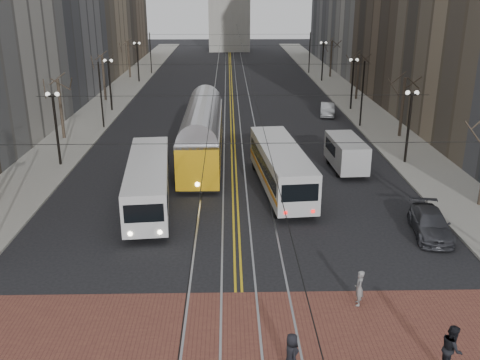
{
  "coord_description": "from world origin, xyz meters",
  "views": [
    {
      "loc": [
        -0.43,
        -22.44,
        13.23
      ],
      "look_at": [
        0.22,
        6.04,
        3.0
      ],
      "focal_mm": 40.0,
      "sensor_mm": 36.0,
      "label": 1
    }
  ],
  "objects_px": {
    "transit_bus": "(149,184)",
    "sedan_grey": "(279,142)",
    "streetcar": "(203,139)",
    "rear_bus": "(281,169)",
    "pedestrian_b": "(359,288)",
    "pedestrian_c": "(452,348)",
    "cargo_van": "(346,155)",
    "sedan_parked": "(430,223)",
    "pedestrian_a": "(291,354)",
    "sedan_silver": "(327,109)"
  },
  "relations": [
    {
      "from": "cargo_van",
      "to": "sedan_silver",
      "type": "distance_m",
      "value": 18.84
    },
    {
      "from": "transit_bus",
      "to": "sedan_grey",
      "type": "xyz_separation_m",
      "value": [
        9.54,
        12.44,
        -0.76
      ]
    },
    {
      "from": "cargo_van",
      "to": "pedestrian_b",
      "type": "height_order",
      "value": "cargo_van"
    },
    {
      "from": "rear_bus",
      "to": "sedan_parked",
      "type": "bearing_deg",
      "value": -48.36
    },
    {
      "from": "pedestrian_c",
      "to": "sedan_grey",
      "type": "bearing_deg",
      "value": 20.26
    },
    {
      "from": "cargo_van",
      "to": "sedan_parked",
      "type": "xyz_separation_m",
      "value": [
        2.41,
        -11.54,
        -0.55
      ]
    },
    {
      "from": "cargo_van",
      "to": "sedan_silver",
      "type": "xyz_separation_m",
      "value": [
        1.92,
        18.73,
        -0.54
      ]
    },
    {
      "from": "sedan_silver",
      "to": "pedestrian_a",
      "type": "distance_m",
      "value": 42.6
    },
    {
      "from": "sedan_grey",
      "to": "pedestrian_b",
      "type": "distance_m",
      "value": 24.22
    },
    {
      "from": "transit_bus",
      "to": "pedestrian_c",
      "type": "xyz_separation_m",
      "value": [
        13.14,
        -16.14,
        -0.52
      ]
    },
    {
      "from": "streetcar",
      "to": "rear_bus",
      "type": "distance_m",
      "value": 8.87
    },
    {
      "from": "pedestrian_a",
      "to": "sedan_grey",
      "type": "bearing_deg",
      "value": -18.12
    },
    {
      "from": "rear_bus",
      "to": "pedestrian_c",
      "type": "xyz_separation_m",
      "value": [
        4.45,
        -18.74,
        -0.58
      ]
    },
    {
      "from": "pedestrian_b",
      "to": "streetcar",
      "type": "bearing_deg",
      "value": -151.2
    },
    {
      "from": "streetcar",
      "to": "sedan_parked",
      "type": "height_order",
      "value": "streetcar"
    },
    {
      "from": "pedestrian_b",
      "to": "sedan_silver",
      "type": "bearing_deg",
      "value": -179.33
    },
    {
      "from": "sedan_grey",
      "to": "streetcar",
      "type": "bearing_deg",
      "value": -152.54
    },
    {
      "from": "streetcar",
      "to": "sedan_parked",
      "type": "bearing_deg",
      "value": -46.18
    },
    {
      "from": "transit_bus",
      "to": "pedestrian_a",
      "type": "xyz_separation_m",
      "value": [
        7.33,
        -16.14,
        -0.66
      ]
    },
    {
      "from": "sedan_grey",
      "to": "sedan_silver",
      "type": "relative_size",
      "value": 1.0
    },
    {
      "from": "cargo_van",
      "to": "pedestrian_c",
      "type": "xyz_separation_m",
      "value": [
        -0.97,
        -22.98,
        -0.28
      ]
    },
    {
      "from": "pedestrian_c",
      "to": "sedan_parked",
      "type": "bearing_deg",
      "value": -3.4
    },
    {
      "from": "rear_bus",
      "to": "cargo_van",
      "type": "xyz_separation_m",
      "value": [
        5.42,
        4.24,
        -0.3
      ]
    },
    {
      "from": "sedan_silver",
      "to": "pedestrian_b",
      "type": "distance_m",
      "value": 37.68
    },
    {
      "from": "pedestrian_b",
      "to": "transit_bus",
      "type": "bearing_deg",
      "value": -128.74
    },
    {
      "from": "sedan_grey",
      "to": "pedestrian_c",
      "type": "bearing_deg",
      "value": -80.26
    },
    {
      "from": "pedestrian_c",
      "to": "pedestrian_a",
      "type": "bearing_deg",
      "value": 103.07
    },
    {
      "from": "cargo_van",
      "to": "sedan_parked",
      "type": "bearing_deg",
      "value": -81.0
    },
    {
      "from": "streetcar",
      "to": "pedestrian_a",
      "type": "relative_size",
      "value": 9.76
    },
    {
      "from": "sedan_grey",
      "to": "transit_bus",
      "type": "bearing_deg",
      "value": -124.94
    },
    {
      "from": "pedestrian_b",
      "to": "pedestrian_c",
      "type": "xyz_separation_m",
      "value": [
        2.33,
        -4.39,
        0.12
      ]
    },
    {
      "from": "streetcar",
      "to": "pedestrian_a",
      "type": "bearing_deg",
      "value": -80.33
    },
    {
      "from": "transit_bus",
      "to": "cargo_van",
      "type": "xyz_separation_m",
      "value": [
        14.12,
        6.83,
        -0.25
      ]
    },
    {
      "from": "transit_bus",
      "to": "pedestrian_a",
      "type": "relative_size",
      "value": 7.29
    },
    {
      "from": "streetcar",
      "to": "pedestrian_c",
      "type": "xyz_separation_m",
      "value": [
        10.1,
        -25.56,
        -0.91
      ]
    },
    {
      "from": "sedan_silver",
      "to": "transit_bus",
      "type": "bearing_deg",
      "value": -112.59
    },
    {
      "from": "sedan_grey",
      "to": "sedan_parked",
      "type": "distance_m",
      "value": 18.51
    },
    {
      "from": "pedestrian_b",
      "to": "pedestrian_c",
      "type": "distance_m",
      "value": 4.98
    },
    {
      "from": "streetcar",
      "to": "sedan_grey",
      "type": "xyz_separation_m",
      "value": [
        6.5,
        3.02,
        -1.15
      ]
    },
    {
      "from": "sedan_parked",
      "to": "pedestrian_c",
      "type": "relative_size",
      "value": 2.51
    },
    {
      "from": "sedan_grey",
      "to": "pedestrian_a",
      "type": "relative_size",
      "value": 2.62
    },
    {
      "from": "streetcar",
      "to": "pedestrian_b",
      "type": "xyz_separation_m",
      "value": [
        7.77,
        -21.17,
        -1.04
      ]
    },
    {
      "from": "streetcar",
      "to": "pedestrian_c",
      "type": "relative_size",
      "value": 8.37
    },
    {
      "from": "pedestrian_c",
      "to": "rear_bus",
      "type": "bearing_deg",
      "value": 26.43
    },
    {
      "from": "transit_bus",
      "to": "pedestrian_b",
      "type": "distance_m",
      "value": 15.98
    },
    {
      "from": "sedan_grey",
      "to": "sedan_parked",
      "type": "bearing_deg",
      "value": -65.28
    },
    {
      "from": "sedan_silver",
      "to": "pedestrian_b",
      "type": "relative_size",
      "value": 2.58
    },
    {
      "from": "transit_bus",
      "to": "rear_bus",
      "type": "bearing_deg",
      "value": 10.92
    },
    {
      "from": "rear_bus",
      "to": "pedestrian_c",
      "type": "bearing_deg",
      "value": -82.01
    },
    {
      "from": "sedan_parked",
      "to": "pedestrian_c",
      "type": "distance_m",
      "value": 11.93
    }
  ]
}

